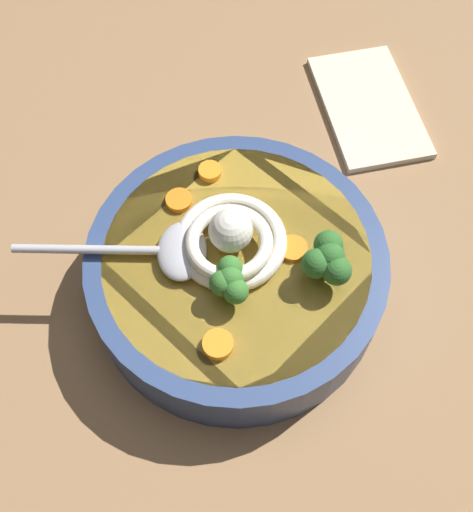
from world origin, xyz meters
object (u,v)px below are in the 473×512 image
object	(u,v)px
soup_bowl	(237,272)
folded_napkin	(369,106)
noodle_pile	(230,239)
soup_spoon	(166,251)

from	to	relation	value
soup_bowl	folded_napkin	size ratio (longest dim) A/B	1.60
soup_bowl	noodle_pile	size ratio (longest dim) A/B	2.48
soup_bowl	soup_spoon	world-z (taller)	soup_spoon
noodle_pile	soup_spoon	world-z (taller)	noodle_pile
folded_napkin	soup_spoon	bearing A→B (deg)	-66.45
soup_bowl	folded_napkin	bearing A→B (deg)	123.08
noodle_pile	soup_spoon	bearing A→B (deg)	-105.19
noodle_pile	soup_spoon	distance (cm)	5.74
soup_bowl	noodle_pile	bearing A→B (deg)	-173.52
soup_bowl	folded_napkin	distance (cm)	27.98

